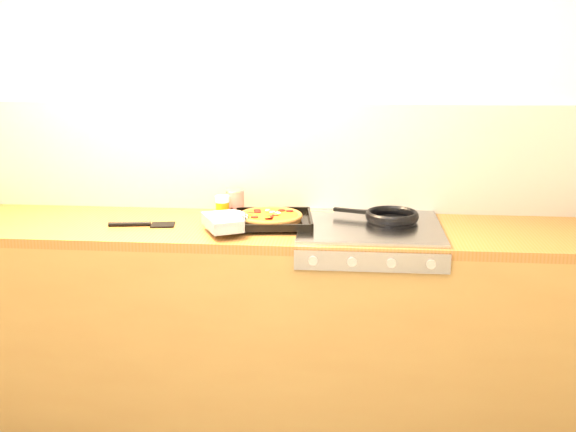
# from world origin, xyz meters

# --- Properties ---
(room_shell) EXTENTS (3.20, 3.20, 3.20)m
(room_shell) POSITION_xyz_m (0.00, 1.39, 1.15)
(room_shell) COLOR white
(room_shell) RESTS_ON ground
(counter_run) EXTENTS (3.20, 0.62, 0.90)m
(counter_run) POSITION_xyz_m (0.00, 1.10, 0.45)
(counter_run) COLOR brown
(counter_run) RESTS_ON ground
(stovetop) EXTENTS (0.60, 0.56, 0.02)m
(stovetop) POSITION_xyz_m (0.45, 1.10, 0.91)
(stovetop) COLOR gray
(stovetop) RESTS_ON counter_run
(pizza_on_tray) EXTENTS (0.48, 0.45, 0.06)m
(pizza_on_tray) POSITION_xyz_m (-0.03, 1.06, 0.94)
(pizza_on_tray) COLOR black
(pizza_on_tray) RESTS_ON stovetop
(frying_pan) EXTENTS (0.40, 0.29, 0.04)m
(frying_pan) POSITION_xyz_m (0.54, 1.16, 0.94)
(frying_pan) COLOR black
(frying_pan) RESTS_ON stovetop
(tomato_can) EXTENTS (0.09, 0.09, 0.12)m
(tomato_can) POSITION_xyz_m (-0.16, 1.27, 0.96)
(tomato_can) COLOR maroon
(tomato_can) RESTS_ON counter_run
(juice_glass) EXTENTS (0.08, 0.08, 0.11)m
(juice_glass) POSITION_xyz_m (-0.20, 1.19, 0.95)
(juice_glass) COLOR orange
(juice_glass) RESTS_ON counter_run
(wooden_spoon) EXTENTS (0.30, 0.05, 0.02)m
(wooden_spoon) POSITION_xyz_m (0.18, 1.33, 0.91)
(wooden_spoon) COLOR #A16F44
(wooden_spoon) RESTS_ON counter_run
(black_spatula) EXTENTS (0.29, 0.10, 0.02)m
(black_spatula) POSITION_xyz_m (-0.52, 1.04, 0.91)
(black_spatula) COLOR black
(black_spatula) RESTS_ON counter_run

